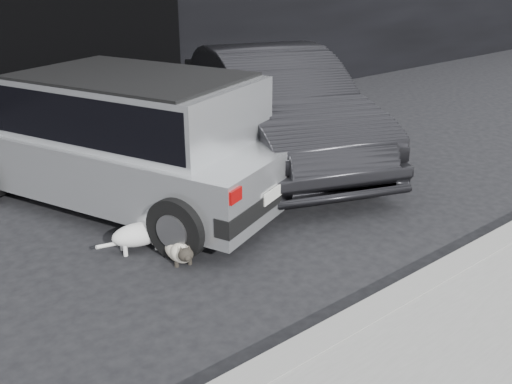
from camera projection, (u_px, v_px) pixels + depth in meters
ground at (144, 229)px, 6.01m from camera, size 80.00×80.00×0.00m
garage_opening at (70, 50)px, 8.95m from camera, size 4.00×0.10×2.60m
curb at (406, 295)px, 4.71m from camera, size 18.00×0.25×0.12m
silver_hatchback at (128, 133)px, 6.45m from camera, size 3.13×4.40×1.48m
second_car at (275, 105)px, 7.88m from camera, size 3.12×4.84×1.51m
cat_siamese at (180, 249)px, 5.34m from camera, size 0.39×0.73×0.26m
cat_white at (142, 233)px, 5.52m from camera, size 0.76×0.38×0.36m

